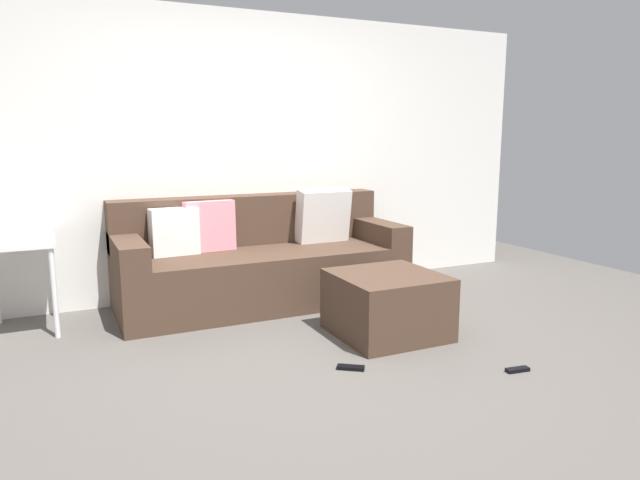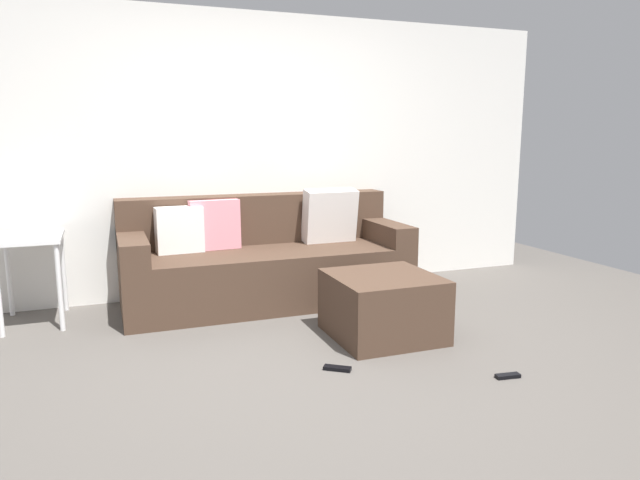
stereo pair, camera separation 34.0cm
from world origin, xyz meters
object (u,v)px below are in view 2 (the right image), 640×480
at_px(ottoman, 383,306).
at_px(side_table, 30,251).
at_px(remote_by_storage_bin, 337,368).
at_px(couch_sectional, 265,260).
at_px(remote_near_ottoman, 508,376).

height_order(ottoman, side_table, side_table).
distance_m(side_table, remote_by_storage_bin, 2.44).
height_order(couch_sectional, side_table, couch_sectional).
bearing_deg(remote_by_storage_bin, couch_sectional, 125.88).
relative_size(couch_sectional, ottoman, 3.31).
height_order(couch_sectional, remote_near_ottoman, couch_sectional).
distance_m(couch_sectional, remote_by_storage_bin, 1.62).
bearing_deg(remote_near_ottoman, side_table, 149.56).
distance_m(side_table, remote_near_ottoman, 3.38).
bearing_deg(couch_sectional, remote_by_storage_bin, -90.02).
bearing_deg(side_table, remote_near_ottoman, -38.08).
relative_size(side_table, remote_by_storage_bin, 4.03).
distance_m(couch_sectional, ottoman, 1.26).
bearing_deg(remote_by_storage_bin, side_table, 173.33).
distance_m(ottoman, remote_near_ottoman, 0.98).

